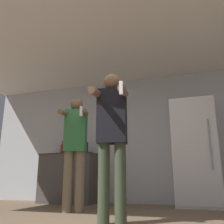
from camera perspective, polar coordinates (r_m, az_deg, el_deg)
wall_back at (r=5.17m, az=6.48°, el=-5.92°), size 7.00×0.06×2.55m
ceiling_slab at (r=4.20m, az=1.55°, el=15.16°), size 7.00×3.50×0.05m
refrigerator at (r=4.68m, az=18.46°, el=-8.66°), size 0.75×0.66×1.84m
counter at (r=5.28m, az=-9.76°, el=-14.68°), size 1.15×0.61×0.96m
bottle_green_wine at (r=5.28m, az=-8.75°, el=-8.49°), size 0.08×0.08×0.27m
bottle_tall_gin at (r=5.16m, az=-5.93°, el=-8.09°), size 0.07×0.07×0.31m
bottle_brown_liquor at (r=5.20m, az=-7.14°, el=-8.56°), size 0.06×0.06×0.24m
bottle_clear_vodka at (r=5.40m, az=-11.27°, el=-8.26°), size 0.07×0.07×0.31m
bottle_amber_bourbon at (r=5.35m, az=-10.24°, el=-8.15°), size 0.10×0.10×0.33m
person_woman_foreground at (r=2.82m, az=-0.04°, el=-4.57°), size 0.45×0.54×1.68m
person_man_side at (r=3.82m, az=-8.45°, el=-7.65°), size 0.46×0.56×1.69m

